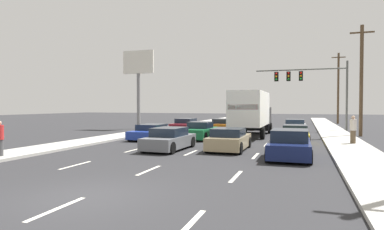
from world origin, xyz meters
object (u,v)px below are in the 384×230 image
Objects in this scene: car_gray at (169,139)px; utility_pole_far at (338,87)px; box_truck at (252,111)px; traffic_signal_mast at (304,80)px; car_navy at (290,145)px; car_maroon at (186,125)px; car_white at (295,127)px; utility_pole_mid at (361,79)px; roadside_billboard at (138,74)px; car_green at (200,131)px; car_orange at (223,126)px; pedestrian_near_corner at (353,130)px; car_tan at (229,140)px; car_blue at (152,132)px; car_yellow at (295,135)px.

utility_pole_far reaches higher than car_gray.
traffic_signal_mast reaches higher than box_truck.
car_gray is 0.92× the size of car_navy.
car_maroon is 1.08× the size of car_white.
car_white is at bearing 170.20° from utility_pole_mid.
traffic_signal_mast reaches higher than car_white.
box_truck is 0.87× the size of utility_pole_far.
car_green is at bearing -40.80° from roadside_billboard.
car_maroon is at bearing -170.18° from car_orange.
roadside_billboard is at bearing 155.73° from pedestrian_near_corner.
car_gray is at bearing -89.17° from car_green.
car_green is 9.73m from car_white.
car_tan is 0.48× the size of roadside_billboard.
car_white is (3.25, 12.45, 0.01)m from car_tan.
car_gray is at bearing -108.12° from box_truck.
roadside_billboard is (-9.51, 8.21, 5.29)m from car_green.
utility_pole_mid reaches higher than car_tan.
car_white is (6.58, -0.12, 0.02)m from car_orange.
traffic_signal_mast is (7.25, 4.61, 4.53)m from car_orange.
utility_pole_far is (4.53, 14.27, -0.10)m from traffic_signal_mast.
car_green is 0.46× the size of utility_pole_mid.
car_orange is at bearing -121.96° from utility_pole_far.
car_yellow reaches higher than car_blue.
utility_pole_mid is (15.06, 7.55, 4.11)m from car_blue.
roadside_billboard is (-21.30, -17.95, 0.86)m from utility_pole_far.
pedestrian_near_corner is at bearing -3.87° from car_green.
car_tan is 32.86m from utility_pole_far.
car_navy reaches higher than car_maroon.
car_green is at bearing -90.10° from car_orange.
car_white reaches higher than car_gray.
box_truck is at bearing 107.89° from car_navy.
car_white is 0.48× the size of utility_pole_mid.
car_yellow is at bearing 170.86° from pedestrian_near_corner.
pedestrian_near_corner is (6.96, -4.22, -1.04)m from box_truck.
traffic_signal_mast is 7.17m from utility_pole_mid.
traffic_signal_mast is at bearing 68.40° from car_gray.
utility_pole_mid is 8.00m from pedestrian_near_corner.
car_white is 0.45× the size of utility_pole_far.
car_maroon is at bearing 119.86° from car_tan.
car_navy is 0.47× the size of utility_pole_far.
car_maroon is 3.59m from car_orange.
roadside_billboard is (-16.28, 8.34, 5.34)m from car_yellow.
car_blue is at bearing -111.55° from car_orange.
utility_pole_mid is at bearing 47.13° from car_gray.
utility_pole_mid is (4.44, -5.61, -0.48)m from traffic_signal_mast.
utility_pole_mid is (5.11, -0.88, 4.04)m from car_white.
car_blue is at bearing -88.83° from car_maroon.
utility_pole_far is 1.16× the size of roadside_billboard.
car_orange is 0.47× the size of utility_pole_mid.
car_navy is 2.63× the size of pedestrian_near_corner.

